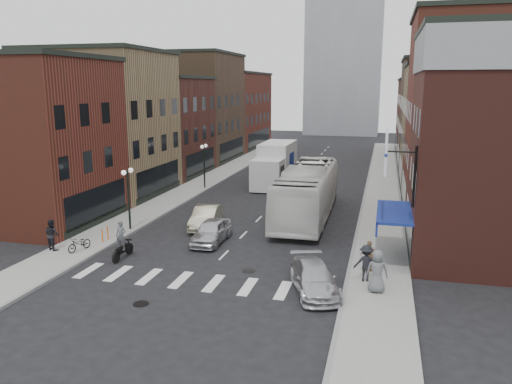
{
  "coord_description": "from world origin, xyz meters",
  "views": [
    {
      "loc": [
        8.4,
        -24.3,
        9.3
      ],
      "look_at": [
        0.94,
        4.59,
        2.93
      ],
      "focal_mm": 35.0,
      "sensor_mm": 36.0,
      "label": 1
    }
  ],
  "objects_px": {
    "curb_car": "(314,278)",
    "ped_right_c": "(377,271)",
    "billboard_sign": "(388,153)",
    "motorcycle_rider": "(122,241)",
    "transit_bus": "(307,192)",
    "streetlamp_far": "(204,158)",
    "bike_rack": "(105,234)",
    "parked_bicycle": "(79,244)",
    "ped_right_b": "(369,256)",
    "ped_right_a": "(366,263)",
    "streetlamp_near": "(128,187)",
    "sedan_left_far": "(206,217)",
    "ped_left_solo": "(52,235)",
    "box_truck": "(275,165)",
    "sedan_left_near": "(211,231)"
  },
  "relations": [
    {
      "from": "streetlamp_far",
      "to": "curb_car",
      "type": "xyz_separation_m",
      "value": [
        13.0,
        -20.78,
        -2.26
      ]
    },
    {
      "from": "curb_car",
      "to": "box_truck",
      "type": "bearing_deg",
      "value": 86.75
    },
    {
      "from": "ped_right_a",
      "to": "curb_car",
      "type": "bearing_deg",
      "value": 27.8
    },
    {
      "from": "transit_bus",
      "to": "ped_left_solo",
      "type": "height_order",
      "value": "transit_bus"
    },
    {
      "from": "sedan_left_far",
      "to": "ped_right_a",
      "type": "bearing_deg",
      "value": -41.53
    },
    {
      "from": "bike_rack",
      "to": "ped_right_a",
      "type": "bearing_deg",
      "value": -9.22
    },
    {
      "from": "sedan_left_near",
      "to": "parked_bicycle",
      "type": "relative_size",
      "value": 2.61
    },
    {
      "from": "billboard_sign",
      "to": "transit_bus",
      "type": "relative_size",
      "value": 0.27
    },
    {
      "from": "ped_left_solo",
      "to": "ped_right_b",
      "type": "relative_size",
      "value": 1.11
    },
    {
      "from": "sedan_left_near",
      "to": "ped_right_c",
      "type": "distance_m",
      "value": 11.24
    },
    {
      "from": "bike_rack",
      "to": "motorcycle_rider",
      "type": "bearing_deg",
      "value": -43.23
    },
    {
      "from": "streetlamp_near",
      "to": "box_truck",
      "type": "bearing_deg",
      "value": 71.79
    },
    {
      "from": "billboard_sign",
      "to": "motorcycle_rider",
      "type": "bearing_deg",
      "value": -173.96
    },
    {
      "from": "billboard_sign",
      "to": "motorcycle_rider",
      "type": "height_order",
      "value": "billboard_sign"
    },
    {
      "from": "streetlamp_near",
      "to": "ped_left_solo",
      "type": "xyz_separation_m",
      "value": [
        -2.2,
        -4.92,
        -1.88
      ]
    },
    {
      "from": "bike_rack",
      "to": "curb_car",
      "type": "relative_size",
      "value": 0.18
    },
    {
      "from": "streetlamp_far",
      "to": "bike_rack",
      "type": "height_order",
      "value": "streetlamp_far"
    },
    {
      "from": "box_truck",
      "to": "bike_rack",
      "type": "bearing_deg",
      "value": -106.17
    },
    {
      "from": "motorcycle_rider",
      "to": "sedan_left_near",
      "type": "distance_m",
      "value": 5.47
    },
    {
      "from": "billboard_sign",
      "to": "streetlamp_far",
      "type": "height_order",
      "value": "billboard_sign"
    },
    {
      "from": "billboard_sign",
      "to": "transit_bus",
      "type": "xyz_separation_m",
      "value": [
        -5.34,
        9.85,
        -4.26
      ]
    },
    {
      "from": "curb_car",
      "to": "ped_right_a",
      "type": "bearing_deg",
      "value": 15.27
    },
    {
      "from": "ped_right_a",
      "to": "parked_bicycle",
      "type": "bearing_deg",
      "value": -8.98
    },
    {
      "from": "ped_right_b",
      "to": "ped_right_a",
      "type": "bearing_deg",
      "value": 81.55
    },
    {
      "from": "sedan_left_far",
      "to": "ped_right_a",
      "type": "distance_m",
      "value": 12.92
    },
    {
      "from": "ped_left_solo",
      "to": "ped_right_b",
      "type": "height_order",
      "value": "ped_left_solo"
    },
    {
      "from": "sedan_left_near",
      "to": "sedan_left_far",
      "type": "xyz_separation_m",
      "value": [
        -1.43,
        3.0,
        0.01
      ]
    },
    {
      "from": "billboard_sign",
      "to": "ped_right_a",
      "type": "relative_size",
      "value": 2.08
    },
    {
      "from": "box_truck",
      "to": "streetlamp_near",
      "type": "bearing_deg",
      "value": -107.93
    },
    {
      "from": "billboard_sign",
      "to": "transit_bus",
      "type": "distance_m",
      "value": 11.98
    },
    {
      "from": "streetlamp_far",
      "to": "bike_rack",
      "type": "relative_size",
      "value": 5.14
    },
    {
      "from": "streetlamp_far",
      "to": "ped_right_b",
      "type": "height_order",
      "value": "streetlamp_far"
    },
    {
      "from": "box_truck",
      "to": "parked_bicycle",
      "type": "xyz_separation_m",
      "value": [
        -6.41,
        -22.33,
        -1.38
      ]
    },
    {
      "from": "parked_bicycle",
      "to": "curb_car",
      "type": "bearing_deg",
      "value": 6.14
    },
    {
      "from": "parked_bicycle",
      "to": "motorcycle_rider",
      "type": "bearing_deg",
      "value": 9.66
    },
    {
      "from": "streetlamp_far",
      "to": "ped_right_a",
      "type": "xyz_separation_m",
      "value": [
        15.25,
        -19.21,
        -1.87
      ]
    },
    {
      "from": "curb_car",
      "to": "ped_right_b",
      "type": "bearing_deg",
      "value": 30.69
    },
    {
      "from": "curb_car",
      "to": "bike_rack",
      "type": "bearing_deg",
      "value": 143.14
    },
    {
      "from": "ped_right_b",
      "to": "ped_right_c",
      "type": "relative_size",
      "value": 0.81
    },
    {
      "from": "curb_car",
      "to": "transit_bus",
      "type": "bearing_deg",
      "value": 80.48
    },
    {
      "from": "motorcycle_rider",
      "to": "sedan_left_near",
      "type": "relative_size",
      "value": 0.52
    },
    {
      "from": "curb_car",
      "to": "ped_right_c",
      "type": "xyz_separation_m",
      "value": [
        2.78,
        0.33,
        0.49
      ]
    },
    {
      "from": "motorcycle_rider",
      "to": "ped_left_solo",
      "type": "bearing_deg",
      "value": 179.27
    },
    {
      "from": "streetlamp_far",
      "to": "ped_right_a",
      "type": "height_order",
      "value": "streetlamp_far"
    },
    {
      "from": "streetlamp_far",
      "to": "parked_bicycle",
      "type": "xyz_separation_m",
      "value": [
        -0.61,
        -18.71,
        -2.35
      ]
    },
    {
      "from": "streetlamp_near",
      "to": "sedan_left_far",
      "type": "relative_size",
      "value": 0.94
    },
    {
      "from": "transit_bus",
      "to": "ped_right_b",
      "type": "height_order",
      "value": "transit_bus"
    },
    {
      "from": "sedan_left_near",
      "to": "ped_left_solo",
      "type": "bearing_deg",
      "value": -154.55
    },
    {
      "from": "curb_car",
      "to": "ped_left_solo",
      "type": "xyz_separation_m",
      "value": [
        -15.2,
        1.86,
        0.38
      ]
    },
    {
      "from": "transit_bus",
      "to": "ped_right_a",
      "type": "height_order",
      "value": "transit_bus"
    }
  ]
}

